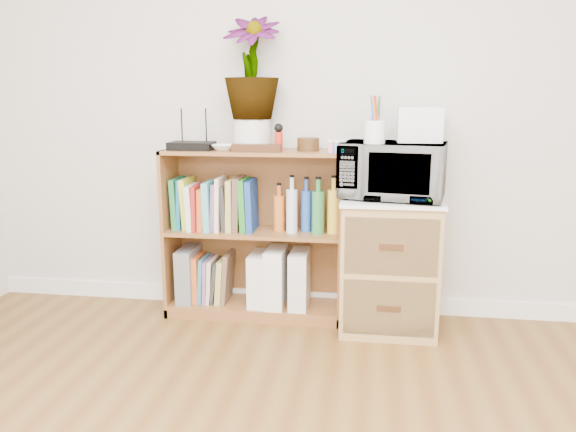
# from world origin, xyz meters

# --- Properties ---
(skirting_board) EXTENTS (4.00, 0.02, 0.10)m
(skirting_board) POSITION_xyz_m (0.00, 2.24, 0.05)
(skirting_board) COLOR white
(skirting_board) RESTS_ON ground
(bookshelf) EXTENTS (1.00, 0.30, 0.95)m
(bookshelf) POSITION_xyz_m (-0.35, 2.10, 0.47)
(bookshelf) COLOR brown
(bookshelf) RESTS_ON ground
(wicker_unit) EXTENTS (0.50, 0.45, 0.70)m
(wicker_unit) POSITION_xyz_m (0.40, 2.02, 0.35)
(wicker_unit) COLOR #9E7542
(wicker_unit) RESTS_ON ground
(microwave) EXTENTS (0.57, 0.44, 0.29)m
(microwave) POSITION_xyz_m (0.40, 2.02, 0.86)
(microwave) COLOR silver
(microwave) RESTS_ON wicker_unit
(pen_cup) EXTENTS (0.10, 0.10, 0.11)m
(pen_cup) POSITION_xyz_m (0.30, 1.92, 1.07)
(pen_cup) COLOR white
(pen_cup) RESTS_ON microwave
(small_appliance) EXTENTS (0.22, 0.19, 0.18)m
(small_appliance) POSITION_xyz_m (0.53, 2.07, 1.10)
(small_appliance) COLOR white
(small_appliance) RESTS_ON microwave
(router) EXTENTS (0.24, 0.16, 0.04)m
(router) POSITION_xyz_m (-0.69, 2.08, 0.97)
(router) COLOR black
(router) RESTS_ON bookshelf
(white_bowl) EXTENTS (0.13, 0.13, 0.03)m
(white_bowl) POSITION_xyz_m (-0.51, 2.07, 0.97)
(white_bowl) COLOR white
(white_bowl) RESTS_ON bookshelf
(plant_pot) EXTENTS (0.20, 0.20, 0.17)m
(plant_pot) POSITION_xyz_m (-0.36, 2.12, 1.03)
(plant_pot) COLOR silver
(plant_pot) RESTS_ON bookshelf
(potted_plant) EXTENTS (0.31, 0.31, 0.55)m
(potted_plant) POSITION_xyz_m (-0.36, 2.12, 1.39)
(potted_plant) COLOR #307A32
(potted_plant) RESTS_ON plant_pot
(trinket_box) EXTENTS (0.26, 0.06, 0.04)m
(trinket_box) POSITION_xyz_m (-0.31, 2.00, 0.97)
(trinket_box) COLOR #341E0E
(trinket_box) RESTS_ON bookshelf
(kokeshi_doll) EXTENTS (0.04, 0.04, 0.10)m
(kokeshi_doll) POSITION_xyz_m (-0.20, 2.06, 1.00)
(kokeshi_doll) COLOR red
(kokeshi_doll) RESTS_ON bookshelf
(wooden_bowl) EXTENTS (0.12, 0.12, 0.07)m
(wooden_bowl) POSITION_xyz_m (-0.05, 2.11, 0.98)
(wooden_bowl) COLOR #36210E
(wooden_bowl) RESTS_ON bookshelf
(paint_jars) EXTENTS (0.10, 0.04, 0.05)m
(paint_jars) POSITION_xyz_m (0.11, 2.01, 0.98)
(paint_jars) COLOR pink
(paint_jars) RESTS_ON bookshelf
(file_box) EXTENTS (0.09, 0.25, 0.31)m
(file_box) POSITION_xyz_m (-0.74, 2.10, 0.22)
(file_box) COLOR slate
(file_box) RESTS_ON bookshelf
(magazine_holder_left) EXTENTS (0.09, 0.24, 0.30)m
(magazine_holder_left) POSITION_xyz_m (-0.33, 2.09, 0.22)
(magazine_holder_left) COLOR silver
(magazine_holder_left) RESTS_ON bookshelf
(magazine_holder_mid) EXTENTS (0.10, 0.26, 0.33)m
(magazine_holder_mid) POSITION_xyz_m (-0.23, 2.09, 0.24)
(magazine_holder_mid) COLOR white
(magazine_holder_mid) RESTS_ON bookshelf
(magazine_holder_right) EXTENTS (0.10, 0.26, 0.32)m
(magazine_holder_right) POSITION_xyz_m (-0.09, 2.09, 0.23)
(magazine_holder_right) COLOR silver
(magazine_holder_right) RESTS_ON bookshelf
(cookbooks) EXTENTS (0.47, 0.20, 0.30)m
(cookbooks) POSITION_xyz_m (-0.58, 2.10, 0.64)
(cookbooks) COLOR #1E7340
(cookbooks) RESTS_ON bookshelf
(liquor_bottles) EXTENTS (0.37, 0.07, 0.31)m
(liquor_bottles) POSITION_xyz_m (-0.05, 2.10, 0.65)
(liquor_bottles) COLOR #C16024
(liquor_bottles) RESTS_ON bookshelf
(lower_books) EXTENTS (0.22, 0.19, 0.29)m
(lower_books) POSITION_xyz_m (-0.60, 2.10, 0.20)
(lower_books) COLOR #CF5C24
(lower_books) RESTS_ON bookshelf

